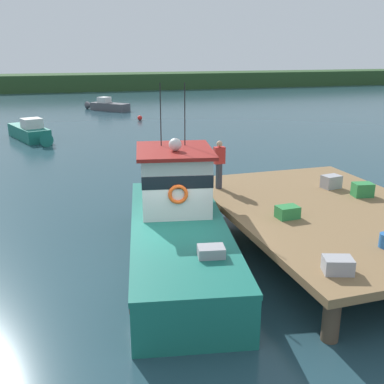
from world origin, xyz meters
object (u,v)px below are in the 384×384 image
crate_single_far (287,212)px  mooring_buoy_spare_mooring (140,118)px  crate_stack_near_edge (363,190)px  deckhand_by_the_boat (219,164)px  moored_boat_off_the_point (107,106)px  main_fishing_boat (177,222)px  moored_boat_outer_mooring (31,132)px  crate_single_by_cleat (338,265)px  crate_stack_mid_dock (331,182)px

crate_single_far → mooring_buoy_spare_mooring: size_ratio=1.46×
crate_stack_near_edge → deckhand_by_the_boat: bearing=151.6°
deckhand_by_the_boat → moored_boat_off_the_point: size_ratio=0.37×
crate_single_far → deckhand_by_the_boat: size_ratio=0.37×
main_fishing_boat → moored_boat_outer_mooring: 20.73m
crate_single_far → crate_stack_near_edge: bearing=18.1°
deckhand_by_the_boat → mooring_buoy_spare_mooring: bearing=85.4°
crate_single_by_cleat → moored_boat_off_the_point: 39.06m
crate_single_by_cleat → moored_boat_off_the_point: size_ratio=0.14×
main_fishing_boat → moored_boat_outer_mooring: main_fishing_boat is taller
main_fishing_boat → moored_boat_outer_mooring: size_ratio=1.70×
main_fishing_boat → deckhand_by_the_boat: (2.09, 2.22, 1.05)m
crate_stack_near_edge → deckhand_by_the_boat: size_ratio=0.37×
crate_single_by_cleat → moored_boat_outer_mooring: crate_single_by_cleat is taller
moored_boat_outer_mooring → moored_boat_off_the_point: bearing=64.8°
crate_single_by_cleat → mooring_buoy_spare_mooring: 31.32m
crate_stack_mid_dock → crate_stack_near_edge: crate_stack_near_edge is taller
crate_single_by_cleat → mooring_buoy_spare_mooring: crate_single_by_cleat is taller
crate_single_far → moored_boat_outer_mooring: crate_single_far is taller
crate_stack_mid_dock → crate_single_by_cleat: crate_stack_mid_dock is taller
main_fishing_boat → moored_boat_off_the_point: main_fishing_boat is taller
main_fishing_boat → moored_boat_outer_mooring: bearing=102.7°
crate_single_by_cleat → moored_boat_outer_mooring: (-6.86, 24.51, -0.86)m
crate_stack_near_edge → crate_single_far: (-3.26, -1.07, -0.05)m
crate_stack_mid_dock → crate_single_far: size_ratio=1.00×
crate_single_by_cleat → mooring_buoy_spare_mooring: (1.78, 31.25, -1.16)m
crate_single_by_cleat → mooring_buoy_spare_mooring: bearing=86.7°
crate_single_by_cleat → deckhand_by_the_boat: deckhand_by_the_boat is taller
crate_stack_near_edge → moored_boat_outer_mooring: crate_stack_near_edge is taller
deckhand_by_the_boat → mooring_buoy_spare_mooring: size_ratio=3.96×
main_fishing_boat → crate_single_far: bearing=-19.9°
main_fishing_boat → crate_single_far: 3.11m
crate_stack_mid_dock → moored_boat_outer_mooring: crate_stack_mid_dock is taller
crate_stack_mid_dock → moored_boat_outer_mooring: (-10.29, 19.09, -0.91)m
crate_stack_near_edge → moored_boat_outer_mooring: 22.88m
crate_single_by_cleat → crate_stack_mid_dock: bearing=57.7°
crate_single_far → moored_boat_outer_mooring: 22.55m
crate_single_by_cleat → crate_single_far: 3.30m
main_fishing_boat → moored_boat_outer_mooring: (-4.54, 20.22, -0.50)m
moored_boat_off_the_point → moored_boat_outer_mooring: (-6.84, -14.53, 0.06)m
crate_single_far → crate_stack_mid_dock: bearing=37.5°
moored_boat_off_the_point → moored_boat_outer_mooring: bearing=-115.2°
deckhand_by_the_boat → moored_boat_off_the_point: 32.57m
deckhand_by_the_boat → mooring_buoy_spare_mooring: 24.88m
crate_single_far → mooring_buoy_spare_mooring: bearing=87.6°
main_fishing_boat → moored_boat_off_the_point: size_ratio=2.24×
main_fishing_boat → crate_stack_near_edge: main_fishing_boat is taller
crate_stack_near_edge → crate_single_far: bearing=-161.9°
main_fishing_boat → mooring_buoy_spare_mooring: (4.09, 26.95, -0.80)m
crate_stack_mid_dock → moored_boat_off_the_point: 33.81m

